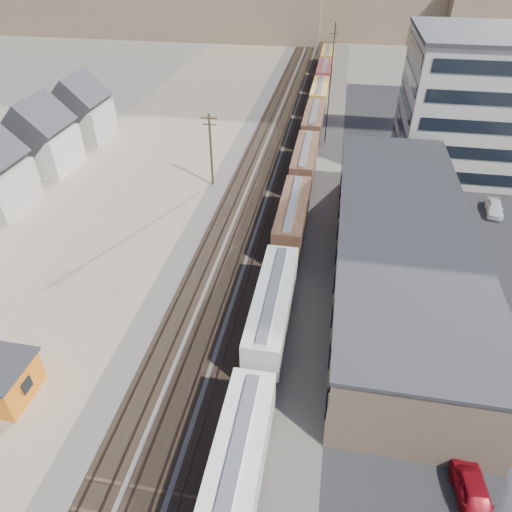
% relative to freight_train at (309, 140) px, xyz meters
% --- Properties ---
extents(ground, '(300.00, 300.00, 0.00)m').
position_rel_freight_train_xyz_m(ground, '(-3.80, -53.62, -2.79)').
color(ground, '#6B6356').
rests_on(ground, ground).
extents(ballast_bed, '(18.00, 200.00, 0.06)m').
position_rel_freight_train_xyz_m(ballast_bed, '(-3.80, -3.62, -2.76)').
color(ballast_bed, '#4C4742').
rests_on(ballast_bed, ground).
extents(dirt_yard, '(24.00, 180.00, 0.03)m').
position_rel_freight_train_xyz_m(dirt_yard, '(-23.80, -13.62, -2.78)').
color(dirt_yard, '#85765B').
rests_on(dirt_yard, ground).
extents(asphalt_lot, '(26.00, 120.00, 0.04)m').
position_rel_freight_train_xyz_m(asphalt_lot, '(18.20, -18.62, -2.77)').
color(asphalt_lot, '#232326').
rests_on(asphalt_lot, ground).
extents(rail_tracks, '(11.40, 200.00, 0.24)m').
position_rel_freight_train_xyz_m(rail_tracks, '(-4.35, -3.62, -2.68)').
color(rail_tracks, black).
rests_on(rail_tracks, ground).
extents(freight_train, '(3.00, 119.74, 4.46)m').
position_rel_freight_train_xyz_m(freight_train, '(0.00, 0.00, 0.00)').
color(freight_train, black).
rests_on(freight_train, ground).
extents(warehouse, '(12.40, 40.40, 7.25)m').
position_rel_freight_train_xyz_m(warehouse, '(11.18, -28.62, 0.86)').
color(warehouse, tan).
rests_on(warehouse, ground).
extents(office_tower, '(22.60, 18.60, 18.45)m').
position_rel_freight_train_xyz_m(office_tower, '(24.15, 1.34, 6.47)').
color(office_tower, '#9E998E').
rests_on(office_tower, ground).
extents(utility_pole_north, '(2.20, 0.32, 10.00)m').
position_rel_freight_train_xyz_m(utility_pole_north, '(-12.30, -11.62, 2.50)').
color(utility_pole_north, '#382619').
rests_on(utility_pole_north, ground).
extents(radio_mast, '(1.20, 0.16, 18.00)m').
position_rel_freight_train_xyz_m(radio_mast, '(2.20, 6.38, 6.33)').
color(radio_mast, black).
rests_on(radio_mast, ground).
extents(maintenance_shed, '(3.64, 4.69, 3.41)m').
position_rel_freight_train_xyz_m(maintenance_shed, '(-18.61, -48.55, -1.05)').
color(maintenance_shed, orange).
rests_on(maintenance_shed, ground).
extents(parked_car_red, '(2.51, 5.20, 1.71)m').
position_rel_freight_train_xyz_m(parked_car_red, '(14.64, -50.82, -1.94)').
color(parked_car_red, maroon).
rests_on(parked_car_red, ground).
extents(parked_car_blue, '(4.29, 6.49, 1.66)m').
position_rel_freight_train_xyz_m(parked_car_blue, '(24.11, -1.39, -1.96)').
color(parked_car_blue, navy).
rests_on(parked_car_blue, ground).
extents(parked_car_far, '(2.50, 4.94, 1.61)m').
position_rel_freight_train_xyz_m(parked_car_far, '(24.34, -13.09, -1.99)').
color(parked_car_far, white).
rests_on(parked_car_far, ground).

